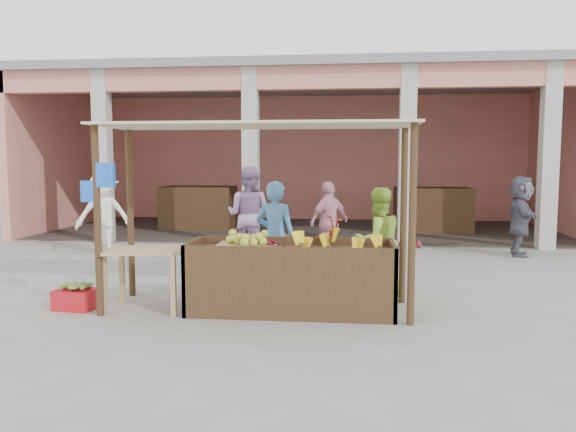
# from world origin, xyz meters

# --- Properties ---
(ground) EXTENTS (60.00, 60.00, 0.00)m
(ground) POSITION_xyz_m (0.00, 0.00, 0.00)
(ground) COLOR slate
(ground) RESTS_ON ground
(market_building) EXTENTS (14.40, 6.40, 4.20)m
(market_building) POSITION_xyz_m (0.05, 8.93, 2.70)
(market_building) COLOR #E28676
(market_building) RESTS_ON ground
(fruit_stall) EXTENTS (2.60, 0.95, 0.80)m
(fruit_stall) POSITION_xyz_m (0.50, 0.00, 0.40)
(fruit_stall) COLOR #49331D
(fruit_stall) RESTS_ON ground
(stall_awning) EXTENTS (4.09, 1.35, 2.39)m
(stall_awning) POSITION_xyz_m (-0.01, 0.06, 1.98)
(stall_awning) COLOR #49331D
(stall_awning) RESTS_ON ground
(banana_heap) EXTENTS (1.11, 0.61, 0.20)m
(banana_heap) POSITION_xyz_m (1.10, 0.02, 0.90)
(banana_heap) COLOR yellow
(banana_heap) RESTS_ON fruit_stall
(melon_tray) EXTENTS (0.73, 0.63, 0.20)m
(melon_tray) POSITION_xyz_m (-0.09, -0.02, 0.89)
(melon_tray) COLOR #A78456
(melon_tray) RESTS_ON fruit_stall
(berry_heap) EXTENTS (0.46, 0.38, 0.15)m
(berry_heap) POSITION_xyz_m (0.21, -0.00, 0.87)
(berry_heap) COLOR maroon
(berry_heap) RESTS_ON fruit_stall
(side_table) EXTENTS (1.10, 0.84, 0.80)m
(side_table) POSITION_xyz_m (-1.37, -0.11, 0.66)
(side_table) COLOR tan
(side_table) RESTS_ON ground
(papaya_pile) EXTENTS (0.70, 0.40, 0.20)m
(papaya_pile) POSITION_xyz_m (-1.37, -0.11, 0.90)
(papaya_pile) COLOR #50922F
(papaya_pile) RESTS_ON side_table
(red_crate) EXTENTS (0.55, 0.43, 0.26)m
(red_crate) POSITION_xyz_m (-2.30, -0.19, 0.13)
(red_crate) COLOR red
(red_crate) RESTS_ON ground
(plantain_bundle) EXTENTS (0.42, 0.29, 0.08)m
(plantain_bundle) POSITION_xyz_m (-2.30, -0.19, 0.30)
(plantain_bundle) COLOR olive
(plantain_bundle) RESTS_ON red_crate
(produce_sacks) EXTENTS (1.10, 0.82, 0.67)m
(produce_sacks) POSITION_xyz_m (2.48, 5.55, 0.33)
(produce_sacks) COLOR maroon
(produce_sacks) RESTS_ON ground
(vendor_blue) EXTENTS (0.74, 0.60, 1.75)m
(vendor_blue) POSITION_xyz_m (0.16, 1.01, 0.87)
(vendor_blue) COLOR #4A8AC5
(vendor_blue) RESTS_ON ground
(vendor_green) EXTENTS (0.90, 0.74, 1.63)m
(vendor_green) POSITION_xyz_m (1.63, 0.99, 0.81)
(vendor_green) COLOR #A7D742
(vendor_green) RESTS_ON ground
(motorcycle) EXTENTS (1.37, 2.05, 1.02)m
(motorcycle) POSITION_xyz_m (0.53, 2.28, 0.51)
(motorcycle) COLOR #9E2D15
(motorcycle) RESTS_ON ground
(shopper_a) EXTENTS (1.32, 1.00, 1.84)m
(shopper_a) POSITION_xyz_m (-3.75, 3.91, 0.92)
(shopper_a) COLOR white
(shopper_a) RESTS_ON ground
(shopper_b) EXTENTS (1.05, 1.04, 1.64)m
(shopper_b) POSITION_xyz_m (0.86, 3.59, 0.82)
(shopper_b) COLOR pink
(shopper_b) RESTS_ON ground
(shopper_d) EXTENTS (0.97, 1.69, 1.72)m
(shopper_d) POSITION_xyz_m (4.68, 4.69, 0.86)
(shopper_d) COLOR #4D4E5B
(shopper_d) RESTS_ON ground
(shopper_f) EXTENTS (1.07, 0.76, 1.98)m
(shopper_f) POSITION_xyz_m (-0.64, 3.35, 0.99)
(shopper_f) COLOR #9778A3
(shopper_f) RESTS_ON ground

